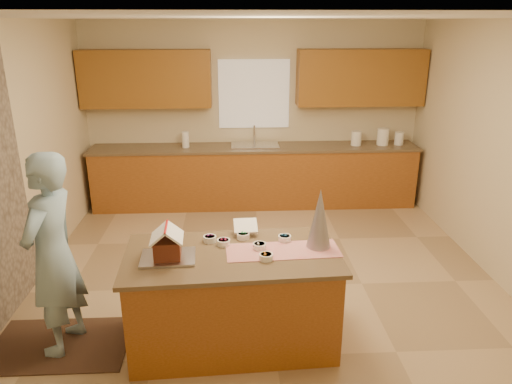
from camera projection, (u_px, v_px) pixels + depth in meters
floor at (266, 286)px, 5.11m from camera, size 5.50×5.50×0.00m
ceiling at (269, 17)px, 4.20m from camera, size 5.50×5.50×0.00m
wall_back at (254, 114)px, 7.24m from camera, size 5.50×5.50×0.00m
wall_front at (314, 343)px, 2.07m from camera, size 5.50×5.50×0.00m
wall_left at (5, 169)px, 4.53m from camera, size 5.50×5.50×0.00m
window_curtain at (254, 94)px, 7.11m from camera, size 1.05×0.03×1.00m
back_counter_base at (255, 177)px, 7.27m from camera, size 4.80×0.60×0.88m
back_counter_top at (255, 148)px, 7.11m from camera, size 4.85×0.63×0.04m
upper_cabinet_left at (146, 79)px, 6.81m from camera, size 1.85×0.35×0.80m
upper_cabinet_right at (361, 78)px, 6.96m from camera, size 1.85×0.35×0.80m
sink at (255, 148)px, 7.11m from camera, size 0.70×0.45×0.12m
faucet at (254, 134)px, 7.23m from camera, size 0.03×0.03×0.28m
island_base at (233, 301)px, 4.09m from camera, size 1.73×0.93×0.83m
island_top at (232, 255)px, 3.94m from camera, size 1.81×1.01×0.04m
table_runner at (283, 251)px, 3.98m from camera, size 0.96×0.39×0.01m
baking_tray at (168, 258)px, 3.84m from camera, size 0.45×0.34×0.02m
cookbook at (246, 226)px, 4.26m from camera, size 0.22×0.17×0.09m
tinsel_tree at (320, 218)px, 3.97m from camera, size 0.22×0.22×0.52m
rug at (61, 344)px, 4.17m from camera, size 1.17×0.76×0.01m
boy at (53, 255)px, 3.89m from camera, size 0.54×0.70×1.73m
canister_a at (356, 138)px, 7.14m from camera, size 0.15×0.15×0.21m
canister_b at (383, 137)px, 7.16m from camera, size 0.17×0.17×0.25m
canister_c at (399, 138)px, 7.18m from camera, size 0.13×0.13×0.19m
paper_towel at (185, 140)px, 7.02m from camera, size 0.11×0.11×0.23m
gingerbread_house at (167, 245)px, 3.80m from camera, size 0.27×0.28×0.27m
candy_bowls at (248, 243)px, 4.06m from camera, size 0.76×0.52×0.05m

